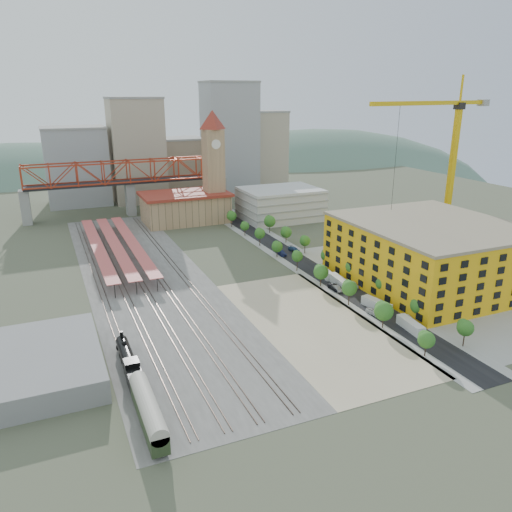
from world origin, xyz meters
name	(u,v)px	position (x,y,z in m)	size (l,w,h in m)	color
ground	(274,280)	(0.00, 0.00, 0.00)	(400.00, 400.00, 0.00)	#474C38
ballast_strip	(146,278)	(-36.00, 17.50, 0.03)	(36.00, 165.00, 0.06)	#605E59
dirt_lot	(314,324)	(-4.00, -31.50, 0.03)	(28.00, 67.00, 0.06)	tan
street_asphalt	(298,259)	(16.00, 15.00, 0.03)	(12.00, 170.00, 0.06)	black
sidewalk_west	(283,261)	(10.50, 15.00, 0.02)	(3.00, 170.00, 0.04)	gray
sidewalk_east	(311,257)	(21.50, 15.00, 0.02)	(3.00, 170.00, 0.04)	gray
construction_pad	(435,281)	(45.00, -20.00, 0.03)	(50.00, 90.00, 0.06)	gray
rail_tracks	(140,279)	(-37.80, 17.50, 0.15)	(26.56, 160.00, 0.18)	#382B23
platform_canopies	(115,244)	(-41.00, 45.00, 3.99)	(16.00, 80.00, 4.12)	#C64C4E
station_hall	(185,207)	(-5.00, 82.00, 6.67)	(38.00, 24.00, 13.10)	tan
clock_tower	(213,156)	(8.00, 79.99, 28.70)	(12.00, 12.00, 52.00)	tan
parking_garage	(280,204)	(36.00, 70.00, 7.00)	(34.00, 26.00, 14.00)	silver
truss_bridge	(129,175)	(-25.00, 105.00, 18.86)	(94.00, 9.60, 25.60)	gray
construction_building	(430,253)	(42.00, -20.00, 9.41)	(44.60, 50.60, 18.80)	gold
warehouse	(45,363)	(-66.00, -30.00, 2.50)	(22.00, 32.00, 5.00)	gray
street_trees	(312,268)	(16.00, 5.00, 0.00)	(15.40, 124.40, 8.00)	#22611D
skyline	(176,154)	(7.47, 142.31, 22.81)	(133.00, 46.00, 60.00)	#9EA0A3
distant_hills	(191,259)	(45.28, 260.00, -79.54)	(647.00, 264.00, 227.00)	#4C6B59
locomotive	(129,362)	(-50.00, -35.83, 2.08)	(2.90, 22.35, 5.59)	black
coach	(148,411)	(-50.00, -55.47, 3.11)	(3.21, 18.62, 5.85)	#23321B
tower_crane	(448,147)	(65.86, 2.85, 37.39)	(56.18, 12.22, 60.59)	gold
site_trailer_a	(411,325)	(16.00, -43.60, 1.20)	(2.32, 8.80, 2.41)	silver
site_trailer_b	(376,304)	(16.00, -29.91, 1.22)	(2.35, 8.93, 2.44)	silver
site_trailer_c	(338,281)	(16.00, -11.10, 1.25)	(2.40, 9.12, 2.50)	silver
site_trailer_d	(325,273)	(16.00, -3.32, 1.18)	(2.27, 8.62, 2.36)	silver
car_0	(374,312)	(13.00, -32.96, 0.80)	(1.89, 4.69, 1.60)	silver
car_1	(337,288)	(13.00, -14.96, 0.75)	(1.59, 4.56, 1.50)	gray
car_2	(335,288)	(13.00, -14.27, 0.78)	(2.59, 5.63, 1.56)	black
car_3	(282,253)	(13.00, 21.48, 0.80)	(2.24, 5.50, 1.60)	navy
car_4	(408,318)	(19.00, -39.13, 0.71)	(1.68, 4.18, 1.42)	white
car_5	(353,285)	(19.00, -14.49, 0.72)	(1.52, 4.37, 1.44)	gray
car_6	(295,250)	(19.00, 23.06, 0.65)	(2.16, 4.69, 1.30)	black
car_7	(294,250)	(19.00, 23.43, 0.80)	(2.23, 5.48, 1.59)	navy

